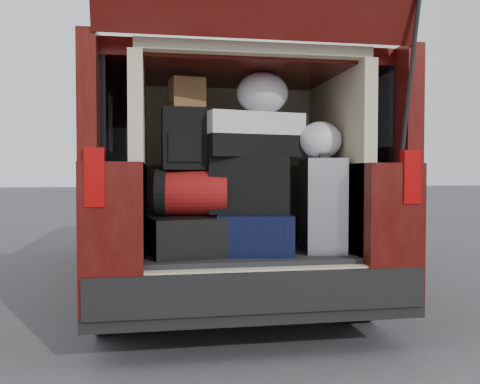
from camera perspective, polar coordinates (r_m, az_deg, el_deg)
The scene contains 13 objects.
ground at distance 3.21m, azimuth 1.05°, elevation -16.79°, with size 80.00×80.00×0.00m, color #3C3C3E.
minivan at distance 4.88m, azimuth -2.99°, elevation 0.54°, with size 1.90×5.35×2.77m.
load_floor at distance 3.40m, azimuth 0.18°, elevation -10.92°, with size 1.24×1.05×0.55m, color black.
black_hardshell at distance 3.15m, azimuth -6.56°, elevation -4.77°, with size 0.42×0.57×0.23m, color black.
navy_hardshell at distance 3.21m, azimuth 1.56°, elevation -4.52°, with size 0.45×0.55×0.24m, color black.
silver_roller at distance 3.25m, azimuth 9.20°, elevation -1.45°, with size 0.24×0.39×0.58m, color silver.
red_duffel at distance 3.16m, azimuth -5.44°, elevation -0.08°, with size 0.44×0.28×0.28m, color maroon.
black_soft_case at distance 3.19m, azimuth 1.03°, elevation 0.77°, with size 0.49×0.29×0.35m, color black.
backpack at distance 3.16m, azimuth -6.32°, elevation 5.94°, with size 0.27×0.16×0.38m, color black.
twotone_duffel at distance 3.25m, azimuth 1.25°, elevation 6.33°, with size 0.62×0.32×0.28m, color white.
grocery_sack_lower at distance 3.21m, azimuth -5.98°, elevation 10.93°, with size 0.20×0.16×0.18m, color brown.
plastic_bag_center at distance 3.28m, azimuth 2.54°, elevation 11.02°, with size 0.33×0.31×0.26m, color silver.
plastic_bag_right at distance 3.26m, azimuth 8.99°, elevation 5.75°, with size 0.27×0.25×0.24m, color silver.
Camera 1 is at (-0.56, -2.99, 1.03)m, focal length 38.00 mm.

